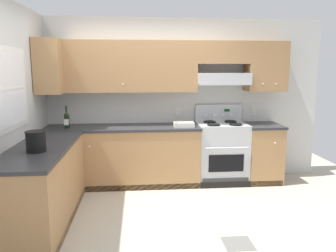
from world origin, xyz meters
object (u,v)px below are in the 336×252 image
stove (221,152)px  bucket (36,141)px  bowl (184,125)px  wine_bottle (67,120)px

stove → bucket: size_ratio=5.43×
bowl → bucket: (-1.75, -1.40, 0.09)m
stove → bucket: stove is taller
stove → wine_bottle: bearing=-177.8°
bowl → bucket: bucket is taller
stove → bowl: stove is taller
stove → bowl: (-0.61, -0.10, 0.45)m
wine_bottle → stove: bearing=2.2°
wine_bottle → bucket: (-0.03, -1.41, -0.01)m
bowl → wine_bottle: bearing=179.6°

